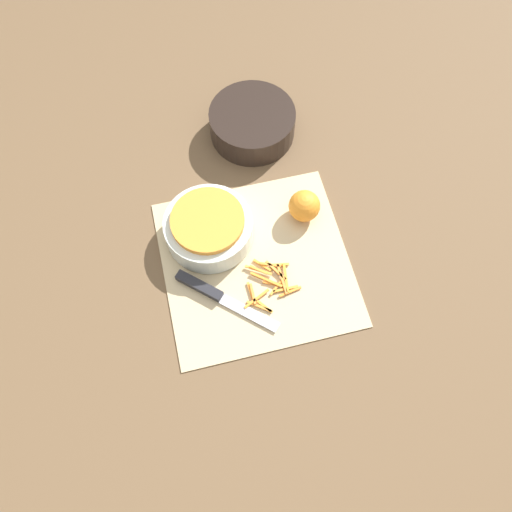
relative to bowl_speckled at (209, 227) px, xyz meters
The scene contains 7 objects.
ground_plane 0.12m from the bowl_speckled, 46.74° to the right, with size 4.00×4.00×0.00m, color brown.
cutting_board 0.12m from the bowl_speckled, 46.74° to the right, with size 0.38×0.38×0.01m.
bowl_speckled is the anchor object (origin of this frame).
bowl_dark 0.29m from the bowl_speckled, 58.40° to the left, with size 0.20×0.20×0.07m.
knife 0.13m from the bowl_speckled, 101.73° to the right, with size 0.19×0.17×0.02m.
orange_left 0.21m from the bowl_speckled, ahead, with size 0.07×0.07×0.07m.
peel_pile 0.17m from the bowl_speckled, 54.81° to the right, with size 0.12×0.12×0.01m.
Camera 1 is at (-0.10, -0.41, 0.95)m, focal length 35.00 mm.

